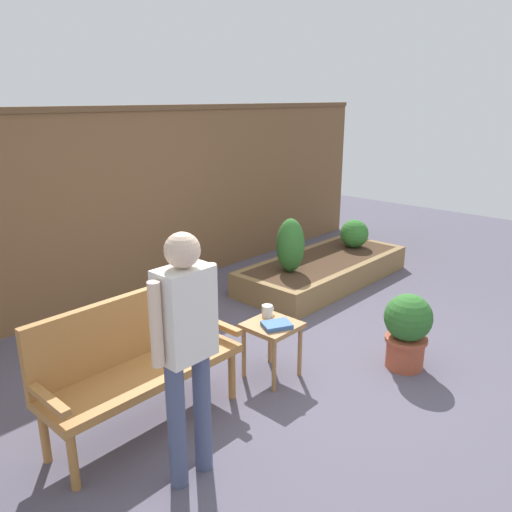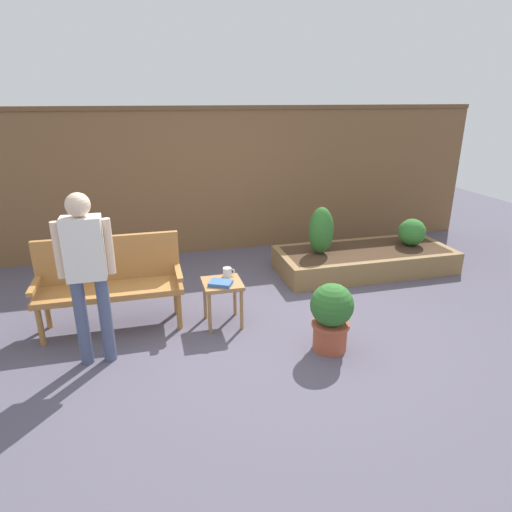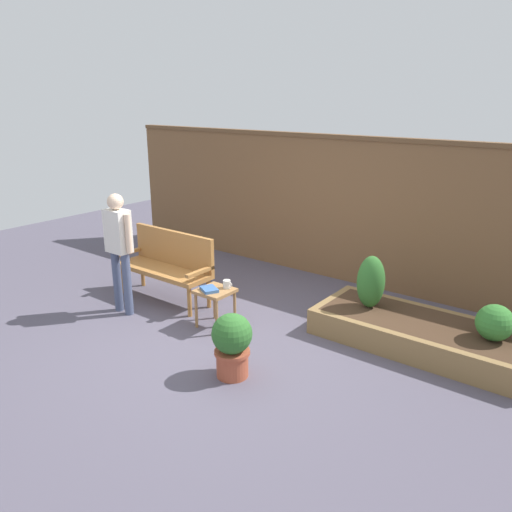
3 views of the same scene
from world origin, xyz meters
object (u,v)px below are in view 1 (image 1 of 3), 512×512
Objects in this scene: garden_bench at (136,353)px; shrub_far_corner at (354,234)px; shrub_near_bench at (290,245)px; person_by_bench at (186,339)px; potted_boxwood at (407,328)px; cup_on_table at (267,311)px; book_on_table at (277,325)px; side_table at (272,333)px.

shrub_far_corner is (4.01, 0.74, -0.06)m from garden_bench.
person_by_bench reaches higher than shrub_near_bench.
person_by_bench is (-4.12, -1.44, 0.44)m from shrub_far_corner.
potted_boxwood is (2.01, -1.04, -0.18)m from garden_bench.
cup_on_table is 0.21× the size of shrub_near_bench.
garden_bench is 0.92× the size of person_by_bench.
person_by_bench is at bearing 170.88° from potted_boxwood.
cup_on_table is at bearing 132.87° from potted_boxwood.
cup_on_table is 0.23m from book_on_table.
cup_on_table is 0.19× the size of potted_boxwood.
garden_bench reaches higher than cup_on_table.
person_by_bench is (-2.75, -1.44, 0.32)m from shrub_near_bench.
shrub_near_bench is at bearing 180.00° from shrub_far_corner.
shrub_near_bench reaches higher than cup_on_table.
shrub_far_corner is (2.89, 1.03, 0.09)m from side_table.
garden_bench is 4.08m from shrub_far_corner.
shrub_near_bench is (1.44, 0.91, 0.09)m from cup_on_table.
cup_on_table is at bearing 56.81° from side_table.
shrub_far_corner is at bearing 19.70° from side_table.
shrub_near_bench is at bearing 62.78° from book_on_table.
side_table is at bearing -160.30° from shrub_far_corner.
side_table is 0.76× the size of shrub_near_bench.
person_by_bench reaches higher than garden_bench.
book_on_table is (-0.11, -0.20, -0.03)m from cup_on_table.
shrub_near_bench is (1.54, 1.11, 0.12)m from book_on_table.
side_table is at bearing -123.19° from cup_on_table.
potted_boxwood is at bearing -9.14° from book_on_table.
potted_boxwood is 0.43× the size of person_by_bench.
book_on_table is (-0.03, -0.07, 0.10)m from side_table.
potted_boxwood is at bearing -27.33° from garden_bench.
side_table is at bearing -145.71° from shrub_near_bench.
shrub_near_bench is 0.41× the size of person_by_bench.
person_by_bench is (-1.20, -0.34, 0.43)m from book_on_table.
garden_bench is at bearing 172.19° from cup_on_table.
person_by_bench is at bearing -161.60° from side_table.
garden_bench is 2.28× the size of shrub_near_bench.
potted_boxwood is at bearing -9.12° from person_by_bench.
book_on_table is 1.32m from person_by_bench.
garden_bench is 3.00× the size of side_table.
cup_on_table is 0.08× the size of person_by_bench.
shrub_far_corner reaches higher than cup_on_table.
garden_bench is 2.16× the size of potted_boxwood.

